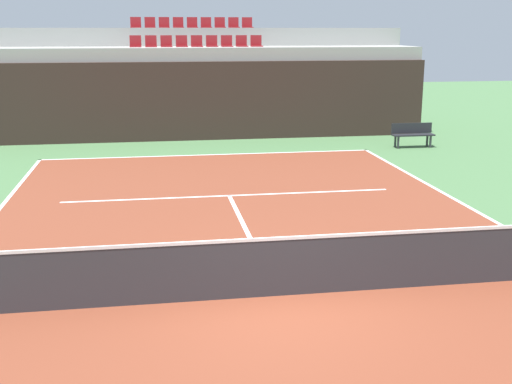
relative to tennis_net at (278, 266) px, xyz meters
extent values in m
plane|color=#477042|center=(0.00, 0.00, -0.51)|extent=(80.00, 80.00, 0.00)
cube|color=brown|center=(0.00, 0.00, -0.50)|extent=(11.00, 24.00, 0.01)
cube|color=white|center=(0.00, 11.95, -0.50)|extent=(11.00, 0.10, 0.00)
cube|color=white|center=(0.00, 6.40, -0.50)|extent=(8.26, 0.10, 0.00)
cube|color=white|center=(0.00, 3.20, -0.50)|extent=(0.10, 6.40, 0.00)
cube|color=#33231E|center=(0.00, 15.12, 0.95)|extent=(17.44, 0.30, 2.92)
cube|color=#9E9E99|center=(0.00, 16.47, 1.20)|extent=(17.44, 2.40, 3.41)
cube|color=#9E9E99|center=(0.00, 18.87, 1.56)|extent=(17.44, 2.40, 4.13)
cube|color=maroon|center=(-2.35, 16.47, 2.92)|extent=(0.44, 0.44, 0.04)
cube|color=maroon|center=(-2.35, 16.67, 3.14)|extent=(0.44, 0.04, 0.40)
cube|color=maroon|center=(-1.76, 16.47, 2.92)|extent=(0.44, 0.44, 0.04)
cube|color=maroon|center=(-1.76, 16.67, 3.14)|extent=(0.44, 0.04, 0.40)
cube|color=maroon|center=(-1.17, 16.47, 2.92)|extent=(0.44, 0.44, 0.04)
cube|color=maroon|center=(-1.17, 16.67, 3.14)|extent=(0.44, 0.04, 0.40)
cube|color=maroon|center=(-0.59, 16.47, 2.92)|extent=(0.44, 0.44, 0.04)
cube|color=maroon|center=(-0.59, 16.67, 3.14)|extent=(0.44, 0.04, 0.40)
cube|color=maroon|center=(0.00, 16.47, 2.92)|extent=(0.44, 0.44, 0.04)
cube|color=maroon|center=(0.00, 16.67, 3.14)|extent=(0.44, 0.04, 0.40)
cube|color=maroon|center=(0.59, 16.47, 2.92)|extent=(0.44, 0.44, 0.04)
cube|color=maroon|center=(0.59, 16.67, 3.14)|extent=(0.44, 0.04, 0.40)
cube|color=maroon|center=(1.17, 16.47, 2.92)|extent=(0.44, 0.44, 0.04)
cube|color=maroon|center=(1.17, 16.67, 3.14)|extent=(0.44, 0.04, 0.40)
cube|color=maroon|center=(1.76, 16.47, 2.92)|extent=(0.44, 0.44, 0.04)
cube|color=maroon|center=(1.76, 16.67, 3.14)|extent=(0.44, 0.04, 0.40)
cube|color=maroon|center=(2.35, 16.47, 2.92)|extent=(0.44, 0.44, 0.04)
cube|color=maroon|center=(2.35, 16.67, 3.14)|extent=(0.44, 0.04, 0.40)
cube|color=maroon|center=(-2.35, 18.87, 3.65)|extent=(0.44, 0.44, 0.04)
cube|color=maroon|center=(-2.35, 19.07, 3.87)|extent=(0.44, 0.04, 0.40)
cube|color=maroon|center=(-1.76, 18.87, 3.65)|extent=(0.44, 0.44, 0.04)
cube|color=maroon|center=(-1.76, 19.07, 3.87)|extent=(0.44, 0.04, 0.40)
cube|color=maroon|center=(-1.17, 18.87, 3.65)|extent=(0.44, 0.44, 0.04)
cube|color=maroon|center=(-1.17, 19.07, 3.87)|extent=(0.44, 0.04, 0.40)
cube|color=maroon|center=(-0.59, 18.87, 3.65)|extent=(0.44, 0.44, 0.04)
cube|color=maroon|center=(-0.59, 19.07, 3.87)|extent=(0.44, 0.04, 0.40)
cube|color=maroon|center=(0.00, 18.87, 3.65)|extent=(0.44, 0.44, 0.04)
cube|color=maroon|center=(0.00, 19.07, 3.87)|extent=(0.44, 0.04, 0.40)
cube|color=maroon|center=(0.59, 18.87, 3.65)|extent=(0.44, 0.44, 0.04)
cube|color=maroon|center=(0.59, 19.07, 3.87)|extent=(0.44, 0.04, 0.40)
cube|color=maroon|center=(1.17, 18.87, 3.65)|extent=(0.44, 0.44, 0.04)
cube|color=maroon|center=(1.17, 19.07, 3.87)|extent=(0.44, 0.04, 0.40)
cube|color=maroon|center=(1.76, 18.87, 3.65)|extent=(0.44, 0.44, 0.04)
cube|color=maroon|center=(1.76, 19.07, 3.87)|extent=(0.44, 0.04, 0.40)
cube|color=maroon|center=(2.35, 18.87, 3.65)|extent=(0.44, 0.44, 0.04)
cube|color=maroon|center=(2.35, 19.07, 3.87)|extent=(0.44, 0.04, 0.40)
cube|color=#333338|center=(0.00, 0.00, -0.04)|extent=(10.90, 0.02, 0.92)
cube|color=white|center=(0.00, 0.00, 0.45)|extent=(10.90, 0.04, 0.05)
cube|color=#232328|center=(7.27, 12.24, -0.06)|extent=(1.50, 0.40, 0.05)
cube|color=#232328|center=(7.27, 12.42, 0.16)|extent=(1.50, 0.04, 0.36)
cube|color=#2D2D33|center=(6.67, 12.10, -0.30)|extent=(0.06, 0.06, 0.42)
cube|color=#2D2D33|center=(7.87, 12.10, -0.30)|extent=(0.06, 0.06, 0.42)
cube|color=#2D2D33|center=(6.67, 12.38, -0.30)|extent=(0.06, 0.06, 0.42)
cube|color=#2D2D33|center=(7.87, 12.38, -0.30)|extent=(0.06, 0.06, 0.42)
camera|label=1|loc=(-1.87, -9.35, 3.58)|focal=45.63mm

